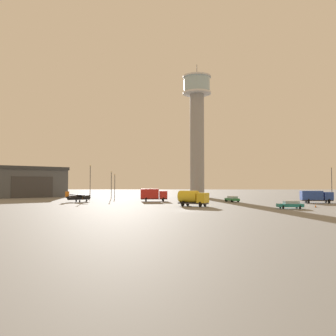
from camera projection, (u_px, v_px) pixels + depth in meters
ground_plane at (188, 211)px, 58.19m from camera, size 400.00×400.00×0.00m
control_tower at (197, 122)px, 118.30m from camera, size 9.35×9.35×44.14m
hangar at (20, 182)px, 118.40m from camera, size 33.25×33.20×9.74m
airplane_black at (78, 197)px, 84.88m from camera, size 6.80×7.36×2.55m
truck_box_red at (153, 194)px, 88.12m from camera, size 6.75×3.74×3.08m
truck_fuel_tanker_yellow at (193, 198)px, 68.81m from camera, size 6.13×4.74×3.04m
truck_box_blue at (316, 196)px, 80.47m from camera, size 6.95×3.75×2.75m
car_green at (232, 199)px, 85.05m from camera, size 3.15×4.71×1.37m
car_teal at (290, 204)px, 62.38m from camera, size 4.38×2.34×1.37m
light_post_west at (115, 183)px, 113.47m from camera, size 0.44×0.44×7.47m
light_post_east at (332, 180)px, 100.21m from camera, size 0.44×0.44×9.16m
light_post_north at (111, 182)px, 104.89m from camera, size 0.44×0.44×8.05m
light_post_centre at (90, 179)px, 102.38m from camera, size 0.44×0.44×9.77m
traffic_cone_near_left at (316, 206)px, 65.86m from camera, size 0.36×0.36×0.59m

